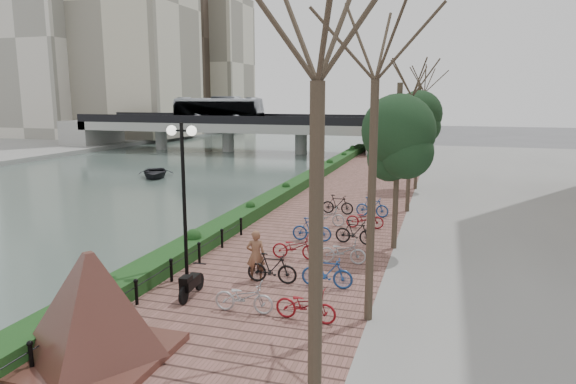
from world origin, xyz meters
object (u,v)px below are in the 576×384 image
at_px(lamppost, 183,169).
at_px(boat, 155,172).
at_px(granite_monument, 92,307).
at_px(motorcycle, 192,283).
at_px(pedestrian, 256,255).

relative_size(lamppost, boat, 1.31).
bearing_deg(granite_monument, boat, 119.06).
height_order(granite_monument, lamppost, lamppost).
xyz_separation_m(granite_monument, lamppost, (-0.49, 5.29, 2.40)).
height_order(granite_monument, motorcycle, granite_monument).
relative_size(motorcycle, boat, 0.36).
height_order(lamppost, pedestrian, lamppost).
relative_size(granite_monument, pedestrian, 2.47).
bearing_deg(lamppost, granite_monument, -84.74).
height_order(lamppost, motorcycle, lamppost).
bearing_deg(motorcycle, lamppost, 120.35).
bearing_deg(granite_monument, motorcycle, 85.53).
bearing_deg(pedestrian, lamppost, 0.01).
bearing_deg(lamppost, motorcycle, -56.06).
height_order(granite_monument, boat, granite_monument).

